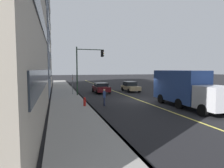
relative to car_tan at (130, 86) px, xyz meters
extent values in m
plane|color=black|center=(-8.33, 2.27, -0.77)|extent=(200.00, 200.00, 0.00)
cube|color=gray|center=(-8.33, 9.92, -0.69)|extent=(80.00, 3.60, 0.15)
cube|color=slate|center=(-8.33, 8.20, -0.69)|extent=(80.00, 0.16, 0.15)
cube|color=#D8CC4C|center=(-8.33, 2.27, -0.76)|extent=(80.00, 0.16, 0.01)
cube|color=#262D38|center=(-14.98, 11.89, 2.09)|extent=(14.07, 0.06, 1.10)
cube|color=#262D38|center=(-14.98, 11.89, 5.66)|extent=(14.07, 0.06, 1.10)
cube|color=slate|center=(0.46, 17.24, 8.99)|extent=(11.19, 10.65, 19.52)
cube|color=#262D38|center=(0.46, 11.89, 2.02)|extent=(9.40, 0.06, 1.10)
cube|color=#262D38|center=(0.46, 11.89, 5.51)|extent=(9.40, 0.06, 1.10)
cube|color=#262D38|center=(0.46, 11.89, 8.99)|extent=(9.40, 0.06, 1.10)
cube|color=#B2A893|center=(12.29, 16.36, 10.14)|extent=(10.44, 8.89, 21.82)
cube|color=#262D38|center=(12.29, 11.89, 1.88)|extent=(8.77, 0.06, 1.10)
cube|color=#262D38|center=(12.29, 11.89, 5.18)|extent=(8.77, 0.06, 1.10)
cube|color=#262D38|center=(12.29, 11.89, 8.49)|extent=(8.77, 0.06, 1.10)
cube|color=#262D38|center=(12.29, 11.89, 11.80)|extent=(8.77, 0.06, 1.10)
cube|color=#262D38|center=(12.29, 11.89, 15.10)|extent=(8.77, 0.06, 1.10)
cube|color=tan|center=(-0.09, 0.00, -0.18)|extent=(4.14, 1.75, 0.58)
cube|color=black|center=(0.20, 0.00, 0.43)|extent=(2.02, 1.61, 0.65)
cylinder|color=black|center=(-1.46, -0.86, -0.47)|extent=(0.60, 0.22, 0.60)
cylinder|color=black|center=(-1.46, 0.86, -0.47)|extent=(0.60, 0.22, 0.60)
cylinder|color=black|center=(1.27, -0.86, -0.47)|extent=(0.60, 0.22, 0.60)
cylinder|color=black|center=(1.27, 0.86, -0.47)|extent=(0.60, 0.22, 0.60)
cube|color=#591116|center=(-0.42, 4.81, -0.14)|extent=(4.06, 1.89, 0.67)
cube|color=black|center=(-0.52, 4.81, 0.45)|extent=(1.88, 1.74, 0.50)
cylinder|color=black|center=(0.92, 5.73, -0.47)|extent=(0.60, 0.22, 0.60)
cylinder|color=black|center=(0.92, 3.88, -0.47)|extent=(0.60, 0.22, 0.60)
cylinder|color=black|center=(-1.76, 5.73, -0.47)|extent=(0.60, 0.22, 0.60)
cylinder|color=black|center=(-1.76, 3.88, -0.47)|extent=(0.60, 0.22, 0.60)
cube|color=silver|center=(-16.21, -0.13, 0.55)|extent=(2.34, 2.21, 1.75)
cube|color=#2D4C93|center=(-11.95, -0.13, 1.12)|extent=(5.87, 2.21, 2.88)
cylinder|color=black|center=(-16.21, 0.93, -0.32)|extent=(0.90, 0.28, 0.90)
cylinder|color=black|center=(-10.49, -1.18, -0.32)|extent=(0.90, 0.28, 0.90)
cylinder|color=black|center=(-10.49, 0.93, -0.32)|extent=(0.90, 0.28, 0.90)
cylinder|color=black|center=(-13.42, -1.18, -0.32)|extent=(0.90, 0.28, 0.90)
cylinder|color=black|center=(-13.42, 0.93, -0.32)|extent=(0.90, 0.28, 0.90)
cylinder|color=#262D4C|center=(-10.27, 6.83, -0.37)|extent=(0.16, 0.16, 0.79)
cylinder|color=#262D4C|center=(-10.07, 6.79, -0.37)|extent=(0.16, 0.16, 0.79)
cube|color=#334C8C|center=(-10.17, 6.81, 0.32)|extent=(0.41, 0.28, 0.60)
sphere|color=tan|center=(-10.17, 6.81, 0.73)|extent=(0.22, 0.22, 0.22)
cube|color=black|center=(-10.20, 6.64, 0.35)|extent=(0.28, 0.20, 0.34)
cylinder|color=#1E3823|center=(-2.89, 8.52, 2.37)|extent=(0.16, 0.16, 6.28)
cylinder|color=#1E3823|center=(-2.89, 6.74, 5.21)|extent=(0.10, 3.55, 0.10)
cube|color=black|center=(-2.89, 5.22, 4.76)|extent=(0.28, 0.30, 0.90)
sphere|color=#360605|center=(-2.89, 5.04, 5.06)|extent=(0.18, 0.18, 0.18)
sphere|color=gold|center=(-2.89, 5.04, 4.76)|extent=(0.18, 0.18, 0.18)
sphere|color=black|center=(-2.89, 5.04, 4.46)|extent=(0.18, 0.18, 0.18)
cylinder|color=slate|center=(-1.89, 9.02, 0.61)|extent=(0.08, 0.08, 2.75)
cube|color=white|center=(-1.89, 9.04, 1.79)|extent=(0.60, 0.02, 0.20)
cube|color=#DB5919|center=(-1.89, 9.04, 1.44)|extent=(0.44, 0.02, 0.28)
cylinder|color=red|center=(-10.52, 8.72, -0.37)|extent=(0.24, 0.24, 0.80)
sphere|color=red|center=(-10.52, 8.72, 0.07)|extent=(0.20, 0.20, 0.20)
camera|label=1|loc=(-27.38, 11.22, 2.67)|focal=30.47mm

